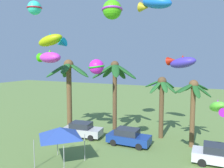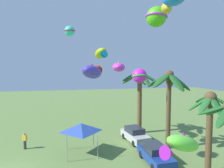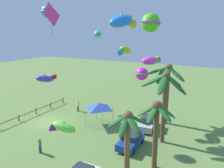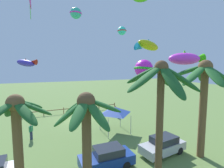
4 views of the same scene
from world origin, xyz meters
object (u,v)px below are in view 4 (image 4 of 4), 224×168
Objects in this scene: spectator_0 at (115,111)px; kite_ball_6 at (122,31)px; palm_tree_1 at (204,85)px; palm_tree_3 at (161,89)px; palm_tree_2 at (17,127)px; festival_tent at (115,110)px; kite_fish_1 at (27,63)px; kite_ball_5 at (76,13)px; parked_car_0 at (163,145)px; spectator_1 at (31,131)px; kite_fish_2 at (147,45)px; parked_car_2 at (107,157)px; kite_fish_8 at (186,59)px; palm_tree_0 at (87,126)px; kite_ball_3 at (144,69)px.

spectator_0 is 11.42m from kite_ball_6.
kite_ball_6 is (3.12, -8.20, 5.45)m from palm_tree_1.
palm_tree_2 is at bearing -4.33° from palm_tree_3.
palm_tree_3 is at bearing 77.52° from spectator_0.
kite_fish_1 is at bearing -0.29° from festival_tent.
kite_ball_5 is at bearing -57.95° from palm_tree_1.
palm_tree_3 is at bearing 45.70° from parked_car_0.
festival_tent is at bearing 124.27° from kite_ball_5.
kite_fish_2 is (-10.95, 3.82, 8.55)m from spectator_1.
palm_tree_1 is 2.79× the size of kite_fish_2.
parked_car_2 is (4.99, -0.04, 0.00)m from parked_car_0.
festival_tent is (-8.52, 1.49, 1.65)m from spectator_1.
kite_fish_8 is (-8.15, -0.92, 7.26)m from parked_car_2.
palm_tree_2 is 2.15× the size of kite_fish_2.
spectator_1 reaches higher than parked_car_2.
palm_tree_0 is 3.27m from palm_tree_2.
parked_car_0 is 11.14m from spectator_0.
palm_tree_1 is at bearing 110.81° from kite_fish_2.
kite_fish_2 reaches higher than festival_tent.
kite_fish_8 reaches higher than palm_tree_1.
palm_tree_1 is at bearing 168.52° from parked_car_2.
kite_ball_6 is at bearing -56.85° from kite_fish_8.
palm_tree_1 is at bearing 122.05° from kite_ball_5.
palm_tree_3 is 6.29m from parked_car_2.
kite_ball_5 reaches higher than kite_fish_8.
kite_fish_8 is (-4.98, 4.90, 5.54)m from festival_tent.
festival_tent is at bearing -94.32° from palm_tree_3.
palm_tree_3 is at bearing 134.86° from parked_car_2.
kite_ball_5 is 1.44× the size of kite_ball_6.
kite_fish_2 is at bearing -148.07° from parked_car_2.
spectator_0 is at bearing -104.78° from kite_ball_6.
palm_tree_0 is 1.75× the size of kite_fish_8.
palm_tree_1 is 9.20m from parked_car_2.
palm_tree_3 is 13.61m from spectator_1.
parked_car_0 is at bearing 95.07° from kite_ball_6.
spectator_1 is 1.11× the size of kite_ball_6.
palm_tree_0 is 10.70m from festival_tent.
palm_tree_0 is 2.19× the size of kite_fish_2.
kite_fish_8 is (-13.50, 6.39, 7.20)m from spectator_1.
spectator_1 is 0.56× the size of festival_tent.
kite_fish_8 is (-5.61, -3.47, 2.10)m from palm_tree_3.
kite_fish_8 is at bearing 104.32° from spectator_0.
palm_tree_1 is 4.91× the size of spectator_0.
kite_ball_6 is (-9.74, 0.64, 10.47)m from spectator_1.
kite_ball_6 reaches higher than parked_car_0.
palm_tree_0 is 9.99m from palm_tree_1.
palm_tree_0 reaches higher than spectator_0.
kite_ball_3 is 1.46× the size of kite_ball_6.
parked_car_0 is at bearing 179.55° from parked_car_2.
kite_fish_1 reaches higher than kite_ball_3.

